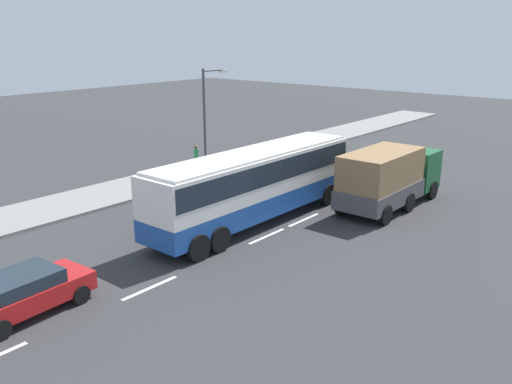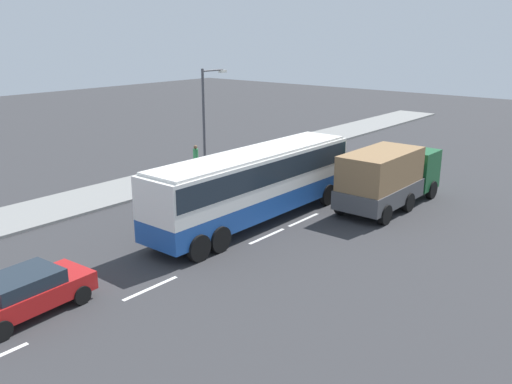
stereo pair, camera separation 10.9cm
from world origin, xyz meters
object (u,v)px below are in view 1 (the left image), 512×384
Objects in this scene: pedestrian_near_curb at (196,157)px; coach_bus at (255,179)px; cargo_truck at (389,176)px; street_lamp at (207,114)px; car_red_compact at (25,291)px.

coach_bus is at bearing -67.80° from pedestrian_near_curb.
cargo_truck is 1.12× the size of street_lamp.
coach_bus is 9.17m from street_lamp.
coach_bus is 2.92× the size of car_red_compact.
street_lamp is (0.24, -0.79, 2.74)m from pedestrian_near_curb.
pedestrian_near_curb reaches higher than car_red_compact.
car_red_compact is 0.65× the size of street_lamp.
pedestrian_near_curb is (15.69, 8.41, 0.42)m from car_red_compact.
pedestrian_near_curb is at bearing 62.21° from coach_bus.
coach_bus is 1.89× the size of street_lamp.
street_lamp reaches higher than coach_bus.
street_lamp reaches higher than car_red_compact.
coach_bus reaches higher than cargo_truck.
street_lamp is (4.66, 7.69, 1.79)m from coach_bus.
coach_bus is 6.89× the size of pedestrian_near_curb.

